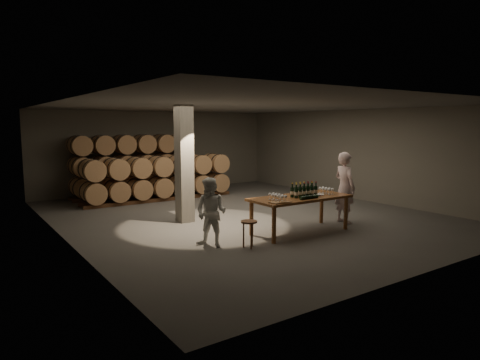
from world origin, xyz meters
TOP-DOWN VIEW (x-y plane):
  - room at (-1.80, 0.20)m, footprint 12.00×12.00m
  - tasting_table at (0.00, -2.50)m, footprint 2.60×1.10m
  - barrel_stack_back at (-1.35, 5.20)m, footprint 4.70×0.95m
  - barrel_stack_front at (-0.96, 3.80)m, footprint 5.48×0.95m
  - bottle_cluster at (0.09, -2.53)m, footprint 0.74×0.24m
  - lying_bottles at (-0.05, -2.87)m, footprint 0.65×0.09m
  - glass_cluster_left at (-0.82, -2.61)m, footprint 0.19×0.52m
  - glass_cluster_right at (0.86, -2.53)m, footprint 0.19×0.41m
  - plate at (0.55, -2.56)m, footprint 0.31×0.31m
  - notebook_near at (-0.88, -2.93)m, footprint 0.27×0.24m
  - notebook_corner at (-1.09, -2.85)m, footprint 0.22×0.27m
  - pen at (-0.75, -2.95)m, footprint 0.14×0.06m
  - stool at (-1.84, -2.88)m, footprint 0.36×0.36m
  - person_man at (1.72, -2.39)m, footprint 0.54×0.75m
  - person_woman at (-2.46, -2.33)m, footprint 0.87×0.93m

SIDE VIEW (x-z plane):
  - stool at x=-1.84m, z-range 0.19..0.78m
  - person_woman at x=-2.46m, z-range 0.00..1.52m
  - tasting_table at x=0.00m, z-range 0.35..1.25m
  - barrel_stack_front at x=-0.96m, z-range 0.04..1.61m
  - pen at x=-0.75m, z-range 0.90..0.91m
  - plate at x=0.55m, z-range 0.90..0.92m
  - notebook_corner at x=-1.09m, z-range 0.90..0.92m
  - notebook_near at x=-0.88m, z-range 0.90..0.93m
  - lying_bottles at x=-0.05m, z-range 0.90..0.99m
  - person_man at x=1.72m, z-range 0.00..1.94m
  - glass_cluster_left at x=-0.82m, z-range 0.93..1.09m
  - glass_cluster_right at x=0.86m, z-range 0.94..1.10m
  - bottle_cluster at x=0.09m, z-range 0.85..1.21m
  - barrel_stack_back at x=-1.35m, z-range 0.04..2.35m
  - room at x=-1.80m, z-range -4.40..7.60m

